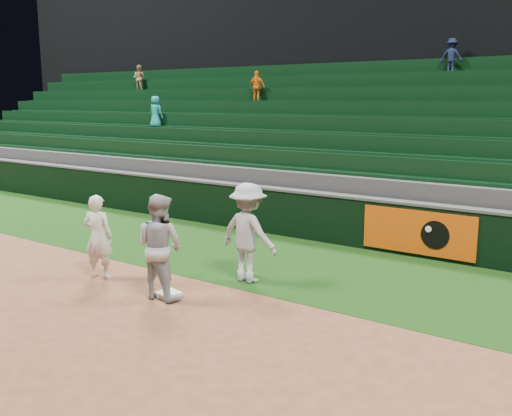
# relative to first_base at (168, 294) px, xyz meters

# --- Properties ---
(ground) EXTENTS (70.00, 70.00, 0.00)m
(ground) POSITION_rel_first_base_xyz_m (-0.19, 0.16, -0.04)
(ground) COLOR brown
(ground) RESTS_ON ground
(foul_grass) EXTENTS (36.00, 4.20, 0.01)m
(foul_grass) POSITION_rel_first_base_xyz_m (-0.19, 3.16, -0.04)
(foul_grass) COLOR black
(foul_grass) RESTS_ON ground
(upper_deck) EXTENTS (40.00, 12.00, 12.00)m
(upper_deck) POSITION_rel_first_base_xyz_m (-0.19, 17.61, 5.96)
(upper_deck) COLOR black
(upper_deck) RESTS_ON ground
(first_base) EXTENTS (0.46, 0.46, 0.08)m
(first_base) POSITION_rel_first_base_xyz_m (0.00, 0.00, 0.00)
(first_base) COLOR white
(first_base) RESTS_ON ground
(first_baseman) EXTENTS (0.73, 0.60, 1.70)m
(first_baseman) POSITION_rel_first_base_xyz_m (-1.94, 0.04, 0.81)
(first_baseman) COLOR silver
(first_baseman) RESTS_ON ground
(baserunner) EXTENTS (0.97, 0.77, 1.92)m
(baserunner) POSITION_rel_first_base_xyz_m (-0.08, -0.10, 0.92)
(baserunner) COLOR #9EA0A8
(baserunner) RESTS_ON ground
(base_coach) EXTENTS (1.32, 0.81, 1.97)m
(base_coach) POSITION_rel_first_base_xyz_m (0.67, 1.57, 0.95)
(base_coach) COLOR #A0A3AE
(base_coach) RESTS_ON foul_grass
(field_wall) EXTENTS (36.00, 0.45, 1.25)m
(field_wall) POSITION_rel_first_base_xyz_m (-0.16, 5.35, 0.59)
(field_wall) COLOR black
(field_wall) RESTS_ON ground
(stadium_seating) EXTENTS (36.00, 5.95, 5.42)m
(stadium_seating) POSITION_rel_first_base_xyz_m (-0.20, 9.13, 1.66)
(stadium_seating) COLOR #333335
(stadium_seating) RESTS_ON ground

